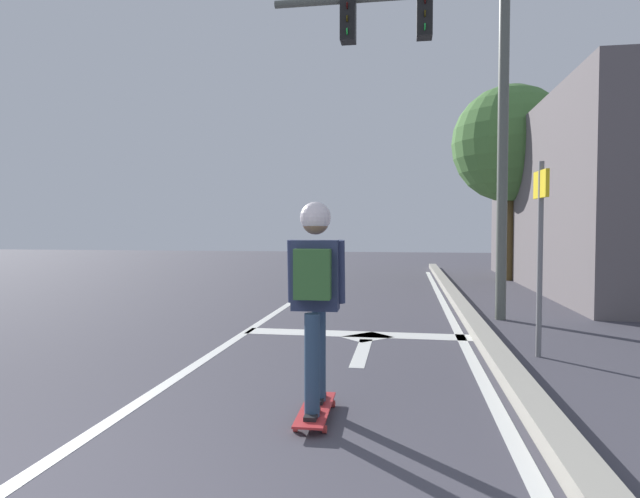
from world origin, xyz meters
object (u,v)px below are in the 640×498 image
object	(u,v)px
skateboard	(316,410)
street_sign_post	(540,229)
skater	(315,281)
roadside_tree	(511,145)
traffic_signal_mast	(444,76)

from	to	relation	value
skateboard	street_sign_post	bearing A→B (deg)	46.87
skateboard	skater	size ratio (longest dim) A/B	0.52
skateboard	street_sign_post	distance (m)	3.38
street_sign_post	roadside_tree	world-z (taller)	roadside_tree
street_sign_post	roadside_tree	xyz separation A→B (m)	(1.34, 8.92, 2.27)
skateboard	traffic_signal_mast	distance (m)	6.11
skater	skateboard	bearing A→B (deg)	91.36
traffic_signal_mast	street_sign_post	xyz separation A→B (m)	(0.88, -2.41, -2.39)
skateboard	street_sign_post	size ratio (longest dim) A/B	0.37
traffic_signal_mast	roadside_tree	size ratio (longest dim) A/B	1.05
street_sign_post	traffic_signal_mast	bearing A→B (deg)	110.01
skater	roadside_tree	world-z (taller)	roadside_tree
traffic_signal_mast	street_sign_post	size ratio (longest dim) A/B	2.58
traffic_signal_mast	street_sign_post	world-z (taller)	traffic_signal_mast
skateboard	skater	xyz separation A→B (m)	(0.00, -0.02, 0.97)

